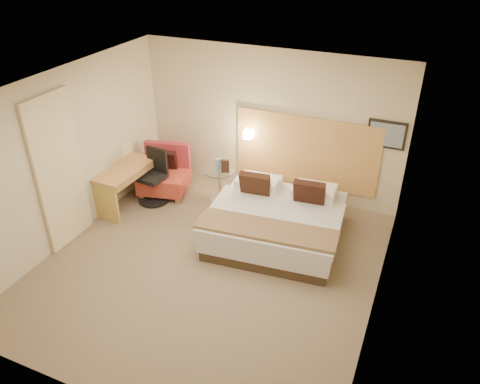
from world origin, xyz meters
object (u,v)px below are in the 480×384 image
at_px(bed, 277,220).
at_px(desk_chair, 154,181).
at_px(lounge_chair, 165,175).
at_px(side_table, 220,184).
at_px(desk, 126,176).

relative_size(bed, desk_chair, 2.25).
distance_m(lounge_chair, side_table, 1.09).
relative_size(bed, desk, 1.80).
relative_size(bed, side_table, 3.20).
height_order(bed, desk, bed).
height_order(lounge_chair, desk, lounge_chair).
bearing_deg(side_table, bed, -27.43).
bearing_deg(bed, desk, -177.68).
xyz_separation_m(bed, desk_chair, (-2.45, 0.23, 0.08)).
distance_m(bed, desk_chair, 2.46).
bearing_deg(desk, lounge_chair, 62.79).
height_order(side_table, desk_chair, desk_chair).
relative_size(side_table, desk, 0.56).
bearing_deg(desk_chair, bed, -5.42).
relative_size(desk, desk_chair, 1.25).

